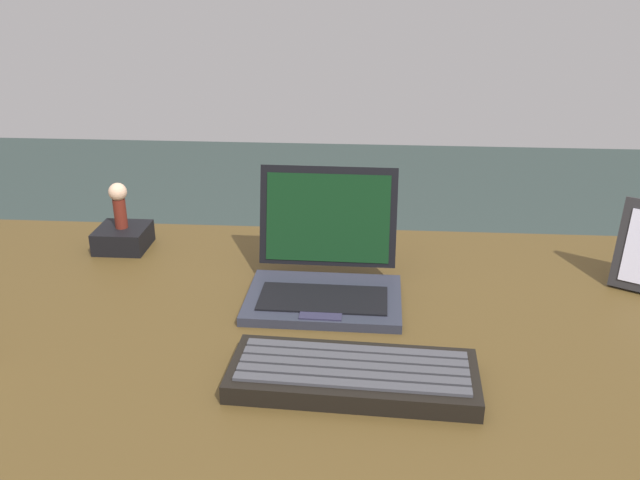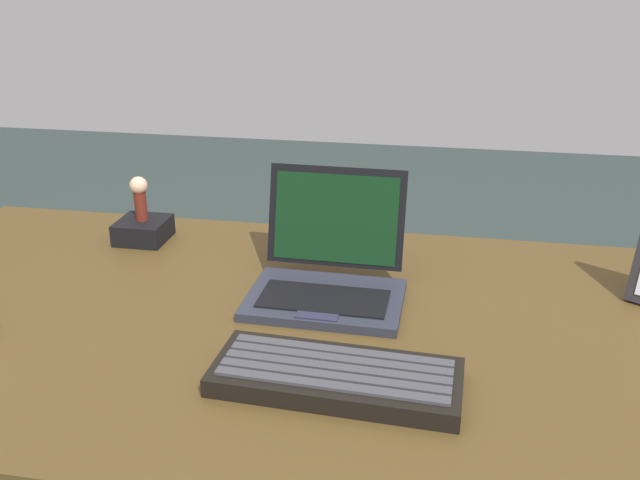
{
  "view_description": "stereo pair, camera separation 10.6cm",
  "coord_description": "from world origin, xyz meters",
  "px_view_note": "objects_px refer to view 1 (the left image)",
  "views": [
    {
      "loc": [
        0.07,
        -0.94,
        1.28
      ],
      "look_at": [
        -0.0,
        0.04,
        0.87
      ],
      "focal_mm": 38.12,
      "sensor_mm": 36.0,
      "label": 1
    },
    {
      "loc": [
        0.17,
        -0.93,
        1.28
      ],
      "look_at": [
        -0.0,
        0.04,
        0.87
      ],
      "focal_mm": 38.12,
      "sensor_mm": 36.0,
      "label": 2
    }
  ],
  "objects_px": {
    "external_keyboard": "(353,375)",
    "figurine_stand": "(123,238)",
    "figurine": "(119,202)",
    "laptop_front": "(325,273)"
  },
  "relations": [
    {
      "from": "laptop_front",
      "to": "external_keyboard",
      "type": "xyz_separation_m",
      "value": [
        0.06,
        -0.26,
        -0.03
      ]
    },
    {
      "from": "external_keyboard",
      "to": "figurine_stand",
      "type": "distance_m",
      "value": 0.64
    },
    {
      "from": "figurine_stand",
      "to": "figurine",
      "type": "bearing_deg",
      "value": 0.0
    },
    {
      "from": "laptop_front",
      "to": "figurine_stand",
      "type": "distance_m",
      "value": 0.45
    },
    {
      "from": "laptop_front",
      "to": "external_keyboard",
      "type": "distance_m",
      "value": 0.27
    },
    {
      "from": "external_keyboard",
      "to": "figurine_stand",
      "type": "xyz_separation_m",
      "value": [
        -0.47,
        0.43,
        0.01
      ]
    },
    {
      "from": "external_keyboard",
      "to": "figurine_stand",
      "type": "bearing_deg",
      "value": 137.08
    },
    {
      "from": "external_keyboard",
      "to": "figurine",
      "type": "xyz_separation_m",
      "value": [
        -0.47,
        0.43,
        0.08
      ]
    },
    {
      "from": "figurine_stand",
      "to": "figurine",
      "type": "xyz_separation_m",
      "value": [
        0.0,
        0.0,
        0.08
      ]
    },
    {
      "from": "laptop_front",
      "to": "figurine",
      "type": "bearing_deg",
      "value": 157.01
    }
  ]
}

